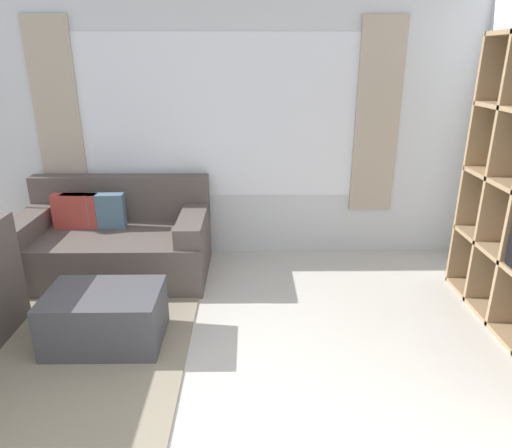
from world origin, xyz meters
The scene contains 4 objects.
wall_back centered at (0.00, 3.23, 1.36)m, with size 6.35×0.11×2.70m.
area_rug centered at (-1.31, 1.60, 0.01)m, with size 2.33×2.33×0.01m, color gray.
couch_main centered at (-1.01, 2.70, 0.33)m, with size 1.78×0.99×0.90m.
ottoman centered at (-0.76, 1.50, 0.21)m, with size 0.83×0.56×0.42m.
Camera 1 is at (0.32, -1.44, 2.02)m, focal length 32.00 mm.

